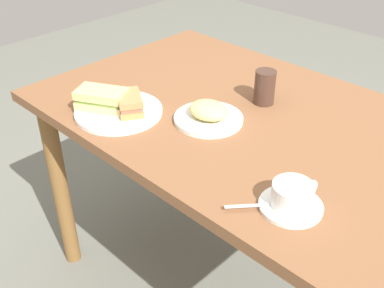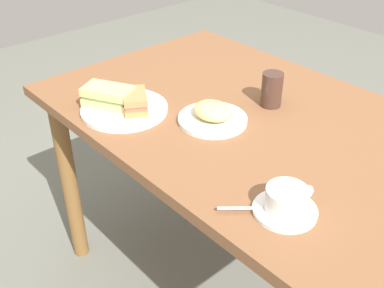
# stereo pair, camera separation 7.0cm
# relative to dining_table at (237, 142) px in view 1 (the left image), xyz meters

# --- Properties ---
(ground_plane) EXTENTS (6.00, 6.00, 0.00)m
(ground_plane) POSITION_rel_dining_table_xyz_m (0.00, 0.00, -0.65)
(ground_plane) COLOR slate
(dining_table) EXTENTS (1.23, 0.82, 0.76)m
(dining_table) POSITION_rel_dining_table_xyz_m (0.00, 0.00, 0.00)
(dining_table) COLOR brown
(dining_table) RESTS_ON ground_plane
(sandwich_plate) EXTENTS (0.26, 0.26, 0.01)m
(sandwich_plate) POSITION_rel_dining_table_xyz_m (-0.25, -0.26, 0.12)
(sandwich_plate) COLOR white
(sandwich_plate) RESTS_ON dining_table
(sandwich_front) EXTENTS (0.13, 0.12, 0.05)m
(sandwich_front) POSITION_rel_dining_table_xyz_m (-0.22, -0.24, 0.15)
(sandwich_front) COLOR #B58046
(sandwich_front) RESTS_ON sandwich_plate
(sandwich_back) EXTENTS (0.17, 0.14, 0.06)m
(sandwich_back) POSITION_rel_dining_table_xyz_m (-0.29, -0.28, 0.15)
(sandwich_back) COLOR #DDBF7B
(sandwich_back) RESTS_ON sandwich_plate
(coffee_saucer) EXTENTS (0.14, 0.14, 0.01)m
(coffee_saucer) POSITION_rel_dining_table_xyz_m (0.36, -0.26, 0.11)
(coffee_saucer) COLOR white
(coffee_saucer) RESTS_ON dining_table
(coffee_cup) EXTENTS (0.09, 0.11, 0.05)m
(coffee_cup) POSITION_rel_dining_table_xyz_m (0.36, -0.26, 0.15)
(coffee_cup) COLOR white
(coffee_cup) RESTS_ON coffee_saucer
(spoon) EXTENTS (0.07, 0.08, 0.01)m
(spoon) POSITION_rel_dining_table_xyz_m (0.31, -0.32, 0.12)
(spoon) COLOR silver
(spoon) RESTS_ON coffee_saucer
(side_plate) EXTENTS (0.20, 0.20, 0.01)m
(side_plate) POSITION_rel_dining_table_xyz_m (-0.03, -0.11, 0.12)
(side_plate) COLOR white
(side_plate) RESTS_ON dining_table
(side_food_pile) EXTENTS (0.12, 0.10, 0.04)m
(side_food_pile) POSITION_rel_dining_table_xyz_m (-0.03, -0.11, 0.14)
(side_food_pile) COLOR #E5C374
(side_food_pile) RESTS_ON side_plate
(drinking_glass) EXTENTS (0.06, 0.06, 0.11)m
(drinking_glass) POSITION_rel_dining_table_xyz_m (0.02, 0.10, 0.16)
(drinking_glass) COLOR #462D24
(drinking_glass) RESTS_ON dining_table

